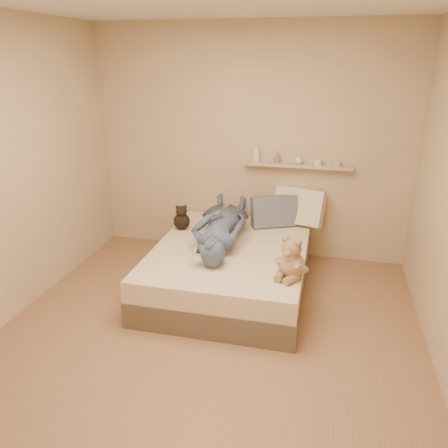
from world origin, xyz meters
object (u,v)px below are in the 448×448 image
(dark_plush, at_px, (182,219))
(person, at_px, (221,224))
(bed, at_px, (230,267))
(wall_shelf, at_px, (297,166))
(game_console, at_px, (201,253))
(pillow_cream, at_px, (299,207))
(pillow_grey, at_px, (274,211))
(teddy_bear, at_px, (291,261))

(dark_plush, xyz_separation_m, person, (0.50, -0.20, 0.05))
(bed, xyz_separation_m, wall_shelf, (0.55, 0.91, 0.88))
(bed, height_order, person, person)
(game_console, distance_m, person, 0.66)
(dark_plush, relative_size, pillow_cream, 0.50)
(bed, bearing_deg, game_console, -107.02)
(bed, xyz_separation_m, pillow_cream, (0.60, 0.83, 0.43))
(dark_plush, bearing_deg, bed, -29.22)
(bed, xyz_separation_m, pillow_grey, (0.34, 0.69, 0.40))
(teddy_bear, relative_size, dark_plush, 1.36)
(dark_plush, distance_m, pillow_grey, 1.03)
(pillow_grey, bearing_deg, bed, -116.06)
(game_console, xyz_separation_m, pillow_grey, (0.49, 1.19, 0.02))
(pillow_cream, xyz_separation_m, wall_shelf, (-0.05, 0.08, 0.45))
(game_console, relative_size, dark_plush, 0.63)
(person, bearing_deg, bed, 125.77)
(bed, bearing_deg, dark_plush, 150.78)
(teddy_bear, distance_m, person, 1.02)
(teddy_bear, relative_size, person, 0.26)
(dark_plush, bearing_deg, wall_shelf, 25.26)
(pillow_cream, bearing_deg, dark_plush, -158.84)
(game_console, bearing_deg, pillow_cream, 60.36)
(pillow_grey, height_order, wall_shelf, wall_shelf)
(pillow_cream, xyz_separation_m, pillow_grey, (-0.27, -0.14, -0.03))
(bed, bearing_deg, pillow_cream, 53.94)
(teddy_bear, xyz_separation_m, person, (-0.77, 0.66, 0.02))
(bed, relative_size, pillow_grey, 3.80)
(game_console, distance_m, pillow_cream, 1.53)
(bed, relative_size, person, 1.31)
(bed, distance_m, dark_plush, 0.80)
(person, bearing_deg, pillow_cream, -142.77)
(teddy_bear, xyz_separation_m, pillow_grey, (-0.30, 1.20, 0.01))
(teddy_bear, xyz_separation_m, dark_plush, (-1.27, 0.86, -0.04))
(dark_plush, distance_m, pillow_cream, 1.33)
(pillow_cream, height_order, pillow_grey, pillow_cream)
(bed, relative_size, wall_shelf, 1.58)
(game_console, height_order, person, person)
(bed, relative_size, teddy_bear, 5.03)
(pillow_cream, bearing_deg, person, -137.58)
(pillow_grey, bearing_deg, teddy_bear, -75.80)
(dark_plush, relative_size, person, 0.19)
(pillow_cream, xyz_separation_m, person, (-0.74, -0.68, -0.03))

